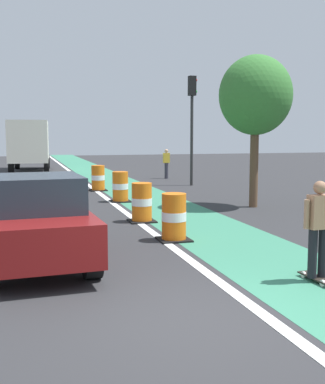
{
  "coord_description": "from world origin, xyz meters",
  "views": [
    {
      "loc": [
        -2.22,
        -5.95,
        2.46
      ],
      "look_at": [
        0.96,
        5.04,
        1.1
      ],
      "focal_mm": 46.37,
      "sensor_mm": 36.0,
      "label": 1
    }
  ],
  "objects_px": {
    "traffic_barrel_mid": "(142,203)",
    "traffic_light_corner": "(192,111)",
    "pedestrian_crossing": "(166,163)",
    "parked_sedan_nearest": "(35,221)",
    "street_tree_sidewalk": "(255,96)",
    "traffic_barrel_front": "(174,218)",
    "traffic_barrel_far": "(98,178)",
    "delivery_truck_down_block": "(30,143)",
    "skateboarder_on_lane": "(319,228)",
    "traffic_barrel_back": "(120,187)"
  },
  "relations": [
    {
      "from": "traffic_barrel_front",
      "to": "street_tree_sidewalk",
      "type": "xyz_separation_m",
      "value": [
        4.13,
        4.25,
        3.14
      ]
    },
    {
      "from": "skateboarder_on_lane",
      "to": "traffic_barrel_front",
      "type": "bearing_deg",
      "value": 109.57
    },
    {
      "from": "parked_sedan_nearest",
      "to": "street_tree_sidewalk",
      "type": "xyz_separation_m",
      "value": [
        7.26,
        5.59,
        2.83
      ]
    },
    {
      "from": "pedestrian_crossing",
      "to": "street_tree_sidewalk",
      "type": "height_order",
      "value": "street_tree_sidewalk"
    },
    {
      "from": "skateboarder_on_lane",
      "to": "traffic_light_corner",
      "type": "xyz_separation_m",
      "value": [
        3.13,
        15.12,
        2.59
      ]
    },
    {
      "from": "traffic_barrel_back",
      "to": "delivery_truck_down_block",
      "type": "xyz_separation_m",
      "value": [
        -2.77,
        15.66,
        1.31
      ]
    },
    {
      "from": "skateboarder_on_lane",
      "to": "parked_sedan_nearest",
      "type": "bearing_deg",
      "value": 151.8
    },
    {
      "from": "traffic_light_corner",
      "to": "pedestrian_crossing",
      "type": "height_order",
      "value": "traffic_light_corner"
    },
    {
      "from": "traffic_barrel_mid",
      "to": "traffic_light_corner",
      "type": "height_order",
      "value": "traffic_light_corner"
    },
    {
      "from": "traffic_barrel_back",
      "to": "traffic_light_corner",
      "type": "bearing_deg",
      "value": 46.85
    },
    {
      "from": "parked_sedan_nearest",
      "to": "street_tree_sidewalk",
      "type": "bearing_deg",
      "value": 37.6
    },
    {
      "from": "traffic_barrel_back",
      "to": "pedestrian_crossing",
      "type": "height_order",
      "value": "pedestrian_crossing"
    },
    {
      "from": "skateboarder_on_lane",
      "to": "traffic_barrel_far",
      "type": "distance_m",
      "value": 14.24
    },
    {
      "from": "traffic_barrel_front",
      "to": "traffic_barrel_mid",
      "type": "xyz_separation_m",
      "value": [
        -0.13,
        2.57,
        0.0
      ]
    },
    {
      "from": "traffic_barrel_far",
      "to": "street_tree_sidewalk",
      "type": "xyz_separation_m",
      "value": [
        4.27,
        -6.19,
        3.14
      ]
    },
    {
      "from": "traffic_barrel_front",
      "to": "skateboarder_on_lane",
      "type": "bearing_deg",
      "value": -70.43
    },
    {
      "from": "traffic_barrel_mid",
      "to": "traffic_barrel_far",
      "type": "xyz_separation_m",
      "value": [
        -0.01,
        7.86,
        0.0
      ]
    },
    {
      "from": "parked_sedan_nearest",
      "to": "traffic_barrel_front",
      "type": "height_order",
      "value": "parked_sedan_nearest"
    },
    {
      "from": "traffic_barrel_front",
      "to": "traffic_barrel_back",
      "type": "distance_m",
      "value": 6.73
    },
    {
      "from": "traffic_barrel_front",
      "to": "traffic_light_corner",
      "type": "bearing_deg",
      "value": 68.62
    },
    {
      "from": "skateboarder_on_lane",
      "to": "pedestrian_crossing",
      "type": "distance_m",
      "value": 19.07
    },
    {
      "from": "traffic_barrel_back",
      "to": "street_tree_sidewalk",
      "type": "bearing_deg",
      "value": -31.56
    },
    {
      "from": "parked_sedan_nearest",
      "to": "delivery_truck_down_block",
      "type": "relative_size",
      "value": 0.54
    },
    {
      "from": "skateboarder_on_lane",
      "to": "traffic_light_corner",
      "type": "height_order",
      "value": "traffic_light_corner"
    },
    {
      "from": "parked_sedan_nearest",
      "to": "traffic_light_corner",
      "type": "height_order",
      "value": "traffic_light_corner"
    },
    {
      "from": "skateboarder_on_lane",
      "to": "delivery_truck_down_block",
      "type": "xyz_separation_m",
      "value": [
        -4.01,
        26.11,
        0.94
      ]
    },
    {
      "from": "traffic_light_corner",
      "to": "traffic_barrel_far",
      "type": "bearing_deg",
      "value": -168.28
    },
    {
      "from": "traffic_barrel_mid",
      "to": "street_tree_sidewalk",
      "type": "relative_size",
      "value": 0.22
    },
    {
      "from": "traffic_barrel_front",
      "to": "pedestrian_crossing",
      "type": "distance_m",
      "value": 15.71
    },
    {
      "from": "skateboarder_on_lane",
      "to": "delivery_truck_down_block",
      "type": "relative_size",
      "value": 0.22
    },
    {
      "from": "traffic_barrel_far",
      "to": "delivery_truck_down_block",
      "type": "distance_m",
      "value": 12.29
    },
    {
      "from": "delivery_truck_down_block",
      "to": "pedestrian_crossing",
      "type": "relative_size",
      "value": 4.8
    },
    {
      "from": "parked_sedan_nearest",
      "to": "traffic_light_corner",
      "type": "relative_size",
      "value": 0.82
    },
    {
      "from": "pedestrian_crossing",
      "to": "street_tree_sidewalk",
      "type": "bearing_deg",
      "value": -90.99
    },
    {
      "from": "parked_sedan_nearest",
      "to": "skateboarder_on_lane",
      "type": "bearing_deg",
      "value": -28.2
    },
    {
      "from": "skateboarder_on_lane",
      "to": "traffic_barrel_front",
      "type": "relative_size",
      "value": 1.55
    },
    {
      "from": "traffic_barrel_far",
      "to": "pedestrian_crossing",
      "type": "height_order",
      "value": "pedestrian_crossing"
    },
    {
      "from": "traffic_light_corner",
      "to": "pedestrian_crossing",
      "type": "relative_size",
      "value": 3.17
    },
    {
      "from": "delivery_truck_down_block",
      "to": "pedestrian_crossing",
      "type": "distance_m",
      "value": 10.14
    },
    {
      "from": "delivery_truck_down_block",
      "to": "traffic_barrel_far",
      "type": "bearing_deg",
      "value": -78.0
    },
    {
      "from": "delivery_truck_down_block",
      "to": "traffic_light_corner",
      "type": "relative_size",
      "value": 1.52
    },
    {
      "from": "pedestrian_crossing",
      "to": "delivery_truck_down_block",
      "type": "bearing_deg",
      "value": 133.88
    },
    {
      "from": "skateboarder_on_lane",
      "to": "street_tree_sidewalk",
      "type": "xyz_separation_m",
      "value": [
        2.8,
        7.98,
        2.76
      ]
    },
    {
      "from": "skateboarder_on_lane",
      "to": "pedestrian_crossing",
      "type": "relative_size",
      "value": 1.05
    },
    {
      "from": "skateboarder_on_lane",
      "to": "traffic_barrel_mid",
      "type": "distance_m",
      "value": 6.47
    },
    {
      "from": "traffic_light_corner",
      "to": "traffic_barrel_front",
      "type": "bearing_deg",
      "value": -111.38
    },
    {
      "from": "traffic_barrel_front",
      "to": "traffic_barrel_mid",
      "type": "relative_size",
      "value": 1.0
    },
    {
      "from": "skateboarder_on_lane",
      "to": "traffic_barrel_mid",
      "type": "xyz_separation_m",
      "value": [
        -1.46,
        6.3,
        -0.38
      ]
    },
    {
      "from": "skateboarder_on_lane",
      "to": "traffic_barrel_far",
      "type": "bearing_deg",
      "value": 95.92
    },
    {
      "from": "traffic_barrel_mid",
      "to": "delivery_truck_down_block",
      "type": "bearing_deg",
      "value": 97.34
    }
  ]
}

